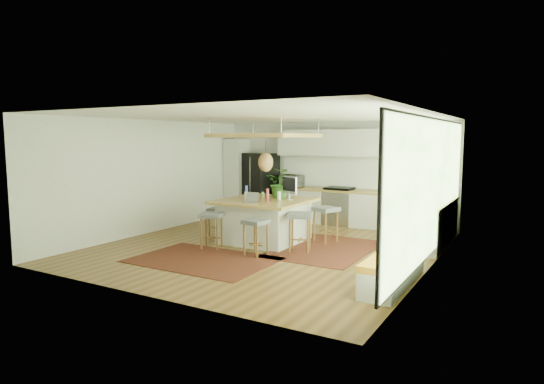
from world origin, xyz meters
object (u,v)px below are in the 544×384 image
Objects in this scene: fridge at (261,185)px; island at (265,220)px; stool_near_right at (256,238)px; laptop at (250,197)px; stool_near_left at (212,232)px; stool_right_front at (300,234)px; stool_left_side at (218,221)px; island_plant at (281,186)px; monitor at (289,188)px; microwave at (291,180)px; stool_right_back at (326,226)px.

fridge is 1.00× the size of island.
laptop reaches higher than stool_near_right.
island is 1.29m from stool_near_left.
laptop is at bearing -175.85° from stool_right_front.
stool_right_front is 2.36m from stool_left_side.
stool_right_front is (1.70, 0.66, 0.00)m from stool_near_left.
island is at bearing 3.72° from stool_left_side.
stool_near_right is at bearing -77.43° from island_plant.
island is 0.88m from island_plant.
stool_near_right is at bearing -39.14° from fridge.
monitor is 2.72m from microwave.
fridge is at bearing -170.10° from microwave.
monitor is (-0.64, 0.74, 0.83)m from stool_right_front.
island_plant is at bearing -174.56° from stool_right_back.
microwave is at bearing 92.30° from stool_near_left.
stool_right_back is at bearing 39.46° from laptop.
stool_near_right is at bearing -52.43° from laptop.
fridge reaches higher than monitor.
monitor is at bearing 91.66° from stool_near_right.
fridge is at bearing 122.94° from island.
island_plant is at bearing 65.48° from stool_near_left.
stool_near_left is at bearing 177.66° from stool_near_right.
stool_left_side is (-2.32, 0.40, 0.00)m from stool_right_front.
laptop is at bearing 130.65° from stool_near_right.
microwave is at bearing 120.30° from stool_right_front.
stool_right_back is 1.40× the size of monitor.
stool_right_front is at bearing -27.54° from fridge.
stool_right_back is at bearing 5.44° from island_plant.
island is 2.50× the size of stool_near_left.
island is 1.23m from stool_left_side.
island is at bearing -36.39° from fridge.
monitor is (-0.04, 1.45, 0.83)m from stool_near_right.
stool_near_right is 2.23× the size of laptop.
stool_right_back is 2.51m from stool_left_side.
stool_near_left is 1.10m from stool_near_right.
stool_near_left is at bearing -74.59° from microwave.
stool_right_back is at bearing 43.48° from stool_near_left.
stool_near_right is at bearing -59.80° from monitor.
stool_near_right is 1.89m from stool_right_back.
microwave reaches higher than stool_right_front.
fridge is at bearing 160.64° from monitor.
island_plant is (-1.07, -0.10, 0.84)m from stool_right_back.
stool_left_side is (-1.73, 1.11, 0.00)m from stool_near_right.
stool_near_left is 0.94× the size of stool_right_front.
stool_near_right is at bearing -58.95° from microwave.
island_plant reaches higher than stool_right_front.
stool_right_front is (2.89, -3.23, -0.57)m from fridge.
fridge is 2.50× the size of stool_near_left.
laptop is (-1.24, -1.13, 0.70)m from stool_right_back.
laptop is at bearing -99.11° from island_plant.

